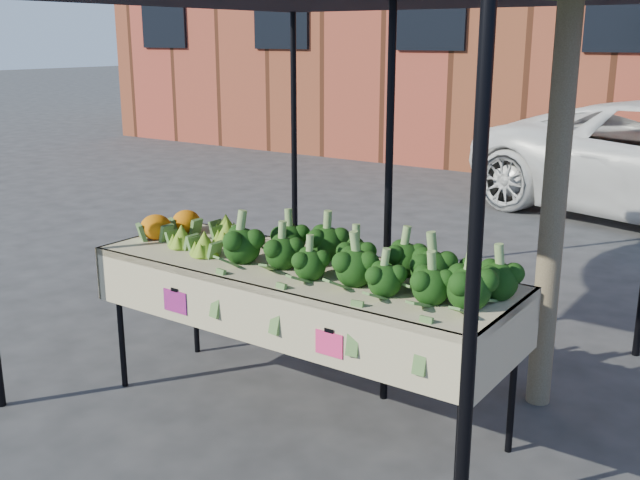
# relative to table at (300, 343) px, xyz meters

# --- Properties ---
(ground) EXTENTS (90.00, 90.00, 0.00)m
(ground) POSITION_rel_table_xyz_m (0.23, 0.01, -0.45)
(ground) COLOR #2B2B2D
(table) EXTENTS (2.40, 0.81, 0.90)m
(table) POSITION_rel_table_xyz_m (0.00, 0.00, 0.00)
(table) COLOR #C8B793
(table) RESTS_ON ground
(canopy) EXTENTS (3.16, 3.16, 2.74)m
(canopy) POSITION_rel_table_xyz_m (-0.07, 0.54, 0.92)
(canopy) COLOR black
(canopy) RESTS_ON ground
(broccoli_heap) EXTENTS (1.59, 0.56, 0.25)m
(broccoli_heap) POSITION_rel_table_xyz_m (0.39, 0.03, 0.57)
(broccoli_heap) COLOR black
(broccoli_heap) RESTS_ON table
(romanesco_cluster) EXTENTS (0.42, 0.56, 0.19)m
(romanesco_cluster) POSITION_rel_table_xyz_m (-0.66, 0.04, 0.55)
(romanesco_cluster) COLOR #7DAF28
(romanesco_cluster) RESTS_ON table
(cauliflower_pair) EXTENTS (0.22, 0.42, 0.17)m
(cauliflower_pair) POSITION_rel_table_xyz_m (-1.03, 0.07, 0.54)
(cauliflower_pair) COLOR orange
(cauliflower_pair) RESTS_ON table
(street_tree) EXTENTS (2.03, 2.03, 4.00)m
(street_tree) POSITION_rel_table_xyz_m (1.06, 0.96, 1.55)
(street_tree) COLOR #1E4C14
(street_tree) RESTS_ON ground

